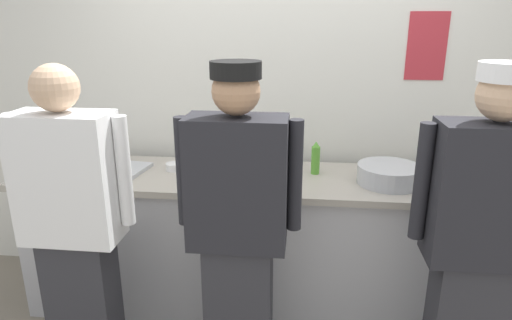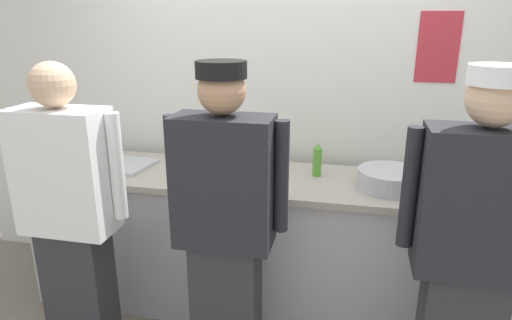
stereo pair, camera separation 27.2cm
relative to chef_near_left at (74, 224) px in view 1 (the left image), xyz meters
name	(u,v)px [view 1 (the left image)]	position (x,y,z in m)	size (l,w,h in m)	color
wall_back	(278,80)	(0.94, 1.16, 0.58)	(5.01, 0.11, 2.94)	silver
prep_counter	(271,243)	(0.94, 0.70, -0.42)	(3.19, 0.66, 0.93)	#B2B2B7
chef_near_left	(74,224)	(0.00, 0.00, 0.00)	(0.61, 0.24, 1.68)	#2D2D33
chef_center	(238,225)	(0.82, 0.04, 0.02)	(0.61, 0.24, 1.70)	#2D2D33
chef_far_right	(479,240)	(1.94, 0.01, 0.02)	(0.61, 0.24, 1.71)	#2D2D33
plate_stack_front	(257,170)	(0.84, 0.73, 0.07)	(0.24, 0.24, 0.06)	white
mixing_bowl_steel	(389,174)	(1.64, 0.66, 0.10)	(0.37, 0.37, 0.11)	#B7BABF
sheet_tray	(107,169)	(-0.13, 0.70, 0.05)	(0.49, 0.32, 0.02)	#B7BABF
squeeze_bottle_primary	(316,158)	(1.21, 0.79, 0.14)	(0.05, 0.05, 0.21)	#56A333
ramekin_red_sauce	(174,166)	(0.30, 0.75, 0.07)	(0.11, 0.11, 0.05)	white
ramekin_green_sauce	(210,161)	(0.51, 0.88, 0.07)	(0.11, 0.11, 0.04)	white
chefs_knife	(444,184)	(1.96, 0.66, 0.05)	(0.27, 0.03, 0.02)	#B7BABF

